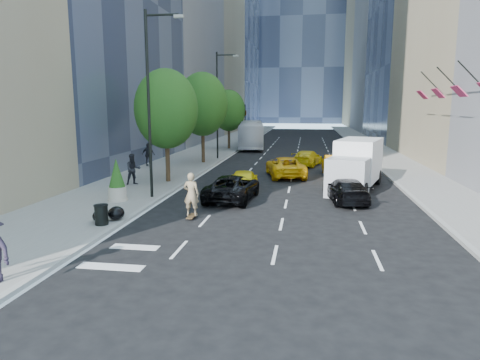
% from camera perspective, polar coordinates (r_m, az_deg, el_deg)
% --- Properties ---
extents(ground, '(160.00, 160.00, 0.00)m').
position_cam_1_polar(ground, '(19.26, 2.57, -5.77)').
color(ground, black).
rests_on(ground, ground).
extents(sidewalk_left, '(6.00, 120.00, 0.15)m').
position_cam_1_polar(sidewalk_left, '(49.93, -3.92, 3.97)').
color(sidewalk_left, slate).
rests_on(sidewalk_left, ground).
extents(sidewalk_right, '(4.00, 120.00, 0.15)m').
position_cam_1_polar(sidewalk_right, '(49.36, 18.17, 3.43)').
color(sidewalk_right, slate).
rests_on(sidewalk_right, ground).
extents(tower_left_end, '(20.00, 28.00, 60.00)m').
position_cam_1_polar(tower_left_end, '(115.71, -3.58, 22.23)').
color(tower_left_end, '#30364A').
rests_on(tower_left_end, ground).
extents(tower_right_far, '(20.00, 24.00, 50.00)m').
position_cam_1_polar(tower_right_far, '(119.79, 19.43, 18.85)').
color(tower_right_far, gray).
rests_on(tower_right_far, ground).
extents(lamp_near, '(2.13, 0.22, 10.00)m').
position_cam_1_polar(lamp_near, '(23.94, -11.72, 11.17)').
color(lamp_near, black).
rests_on(lamp_near, sidewalk_left).
extents(lamp_far, '(2.13, 0.22, 10.00)m').
position_cam_1_polar(lamp_far, '(41.29, -2.82, 10.73)').
color(lamp_far, black).
rests_on(lamp_far, sidewalk_left).
extents(tree_near, '(4.20, 4.20, 7.46)m').
position_cam_1_polar(tree_near, '(28.94, -9.81, 9.30)').
color(tree_near, '#331E13').
rests_on(tree_near, sidewalk_left).
extents(tree_mid, '(4.50, 4.50, 7.99)m').
position_cam_1_polar(tree_mid, '(38.55, -5.03, 10.02)').
color(tree_mid, '#331E13').
rests_on(tree_mid, sidewalk_left).
extents(tree_far, '(3.90, 3.90, 6.92)m').
position_cam_1_polar(tree_far, '(51.27, -1.50, 9.24)').
color(tree_far, '#331E13').
rests_on(tree_far, sidewalk_left).
extents(traffic_signal, '(2.48, 0.53, 5.20)m').
position_cam_1_polar(traffic_signal, '(59.05, 0.69, 8.94)').
color(traffic_signal, black).
rests_on(traffic_signal, sidewalk_left).
extents(facade_flags, '(1.85, 13.30, 2.05)m').
position_cam_1_polar(facade_flags, '(29.73, 26.24, 10.80)').
color(facade_flags, black).
rests_on(facade_flags, ground).
extents(skateboarder, '(0.75, 0.50, 2.03)m').
position_cam_1_polar(skateboarder, '(19.91, -6.51, -2.30)').
color(skateboarder, '#7C6A4D').
rests_on(skateboarder, ground).
extents(black_sedan_lincoln, '(2.74, 5.27, 1.42)m').
position_cam_1_polar(black_sedan_lincoln, '(23.73, -1.02, -1.01)').
color(black_sedan_lincoln, black).
rests_on(black_sedan_lincoln, ground).
extents(black_sedan_mercedes, '(2.50, 4.73, 1.31)m').
position_cam_1_polar(black_sedan_mercedes, '(23.96, 13.95, -1.33)').
color(black_sedan_mercedes, black).
rests_on(black_sedan_mercedes, ground).
extents(taxi_a, '(1.90, 4.11, 1.37)m').
position_cam_1_polar(taxi_a, '(26.32, 0.53, 0.02)').
color(taxi_a, yellow).
rests_on(taxi_a, ground).
extents(taxi_b, '(1.93, 4.97, 1.61)m').
position_cam_1_polar(taxi_b, '(32.61, 12.65, 1.91)').
color(taxi_b, orange).
rests_on(taxi_b, ground).
extents(taxi_c, '(3.50, 5.71, 1.48)m').
position_cam_1_polar(taxi_c, '(31.79, 6.06, 1.77)').
color(taxi_c, '#F3B10C').
rests_on(taxi_c, ground).
extents(taxi_d, '(2.97, 4.95, 1.34)m').
position_cam_1_polar(taxi_d, '(37.87, 8.97, 2.90)').
color(taxi_d, '#D9B90B').
rests_on(taxi_d, ground).
extents(city_bus, '(4.22, 12.34, 3.37)m').
position_cam_1_polar(city_bus, '(53.32, 1.52, 6.10)').
color(city_bus, silver).
rests_on(city_bus, ground).
extents(box_truck, '(4.12, 6.87, 3.10)m').
position_cam_1_polar(box_truck, '(27.60, 15.20, 2.00)').
color(box_truck, silver).
rests_on(box_truck, ground).
extents(pedestrian_a, '(1.23, 1.19, 2.00)m').
position_cam_1_polar(pedestrian_a, '(28.37, -14.06, 1.39)').
color(pedestrian_a, black).
rests_on(pedestrian_a, sidewalk_left).
extents(pedestrian_b, '(1.14, 0.51, 1.93)m').
position_cam_1_polar(pedestrian_b, '(37.02, -12.11, 3.33)').
color(pedestrian_b, black).
rests_on(pedestrian_b, sidewalk_left).
extents(trash_can, '(0.56, 0.56, 0.84)m').
position_cam_1_polar(trash_can, '(19.29, -18.00, -4.48)').
color(trash_can, black).
rests_on(trash_can, sidewalk_left).
extents(planter_shrub, '(0.95, 0.95, 2.28)m').
position_cam_1_polar(planter_shrub, '(23.73, -16.10, -0.11)').
color(planter_shrub, '#B7AC98').
rests_on(planter_shrub, sidewalk_left).
extents(garbage_bags, '(1.23, 1.19, 0.61)m').
position_cam_1_polar(garbage_bags, '(19.87, -16.97, -4.39)').
color(garbage_bags, black).
rests_on(garbage_bags, sidewalk_left).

